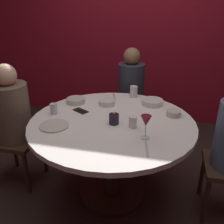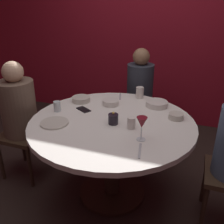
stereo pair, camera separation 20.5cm
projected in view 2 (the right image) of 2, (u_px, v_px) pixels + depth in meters
The scene contains 18 objects.
ground_plane at pixel (112, 192), 2.39m from camera, with size 8.00×8.00×0.00m, color #2D231E.
back_wall at pixel (156, 28), 3.39m from camera, with size 6.00×0.10×2.60m, color maroon.
dining_table at pixel (112, 137), 2.15m from camera, with size 1.36×1.36×0.75m.
seated_diner_left at pixel (19, 109), 2.38m from camera, with size 0.40×0.40×1.17m.
seated_diner_back at pixel (140, 88), 2.92m from camera, with size 0.40×0.40×1.18m.
candle_holder at pixel (113, 119), 2.02m from camera, with size 0.08×0.08×0.10m.
wine_glass at pixel (142, 124), 1.76m from camera, with size 0.08×0.08×0.18m.
dinner_plate at pixel (54, 123), 2.04m from camera, with size 0.23×0.23×0.01m, color beige.
cell_phone at pixel (84, 109), 2.29m from camera, with size 0.07×0.14×0.01m, color black.
bowl_serving_large at pixel (176, 116), 2.11m from camera, with size 0.12×0.12×0.05m, color beige.
bowl_salad_center at pixel (81, 99), 2.47m from camera, with size 0.18×0.18×0.05m, color beige.
bowl_small_white at pixel (157, 104), 2.36m from camera, with size 0.20×0.20×0.05m, color silver.
bowl_sauce_side at pixel (111, 102), 2.39m from camera, with size 0.15×0.15×0.05m, color silver.
cup_near_candle at pixel (57, 106), 2.25m from camera, with size 0.06×0.06×0.09m, color silver.
cup_by_left_diner at pixel (140, 93), 2.54m from camera, with size 0.08×0.08×0.11m, color silver.
cup_by_right_diner at pixel (131, 123), 1.95m from camera, with size 0.06×0.06×0.09m, color silver.
fork_near_plate at pixel (120, 96), 2.59m from camera, with size 0.02×0.18×0.01m, color #B7B7BC.
knife_near_plate at pixel (140, 151), 1.67m from camera, with size 0.02×0.18×0.01m, color #B7B7BC.
Camera 2 is at (0.62, -1.76, 1.67)m, focal length 40.84 mm.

